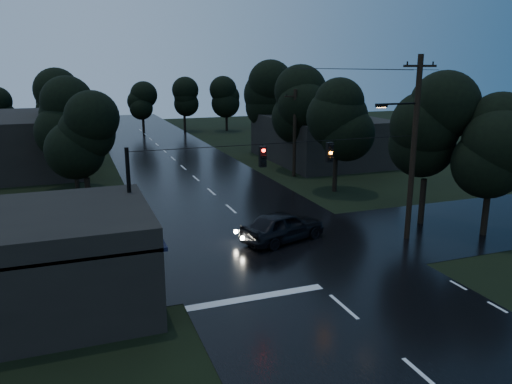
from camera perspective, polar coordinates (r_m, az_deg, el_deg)
ground at (r=17.35m, az=18.76°, el=-19.49°), size 160.00×160.00×0.00m
main_road at (r=43.08m, az=-6.88°, el=1.53°), size 12.00×120.00×0.02m
cross_street at (r=26.59m, az=2.37°, el=-6.51°), size 60.00×9.00×0.02m
building_far_right at (r=51.27m, az=7.41°, el=6.05°), size 10.00×14.00×4.40m
building_far_left at (r=51.56m, az=-25.07°, el=5.21°), size 10.00×16.00×5.00m
utility_pole_main at (r=28.08m, az=17.45°, el=5.08°), size 3.50×0.30×10.00m
utility_pole_far at (r=43.21m, az=4.44°, el=6.85°), size 2.00×0.30×7.50m
anchor_pole_left at (r=22.93m, az=-14.13°, el=-2.45°), size 0.18×0.18×6.00m
span_signals at (r=24.52m, az=4.61°, el=4.40°), size 15.00×0.37×1.12m
tree_corner_near at (r=31.14m, az=19.12°, el=7.16°), size 4.48×4.48×9.44m
tree_corner_far at (r=30.39m, az=25.51°, el=4.97°), size 3.92×3.92×8.26m
tree_left_a at (r=33.18m, az=-19.15°, el=6.24°), size 3.92×3.92×8.26m
tree_left_b at (r=41.09m, az=-20.37°, el=8.07°), size 4.20×4.20×8.85m
tree_left_c at (r=51.03m, az=-21.20°, el=9.47°), size 4.48×4.48×9.44m
tree_right_a at (r=38.02m, az=9.27°, el=8.34°), size 4.20×4.20×8.85m
tree_right_b at (r=45.34m, az=4.93°, el=9.88°), size 4.48×4.48×9.44m
tree_right_c at (r=54.73m, az=0.99°, el=11.07°), size 4.76×4.76×10.03m
car at (r=27.53m, az=3.08°, el=-3.90°), size 5.38×3.45×1.70m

